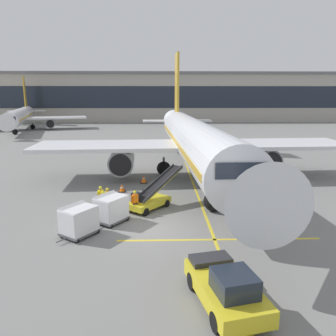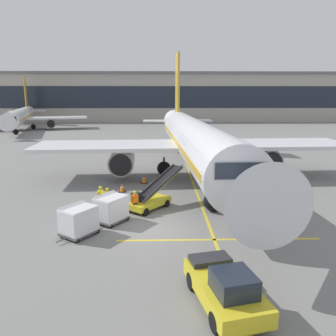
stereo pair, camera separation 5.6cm
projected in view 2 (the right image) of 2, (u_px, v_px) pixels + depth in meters
The scene contains 16 objects.
ground_plane at pixel (150, 229), 20.77m from camera, with size 600.00×600.00×0.00m, color slate.
parked_airplane at pixel (193, 140), 33.03m from camera, with size 31.87×41.97×14.19m.
belt_loader at pixel (151, 197), 24.40m from camera, with size 4.41×4.94×2.82m.
baggage_cart_lead at pixel (110, 208), 21.66m from camera, with size 2.46×2.69×1.91m.
baggage_cart_second at pixel (78, 220), 19.60m from camera, with size 2.46×2.69×1.91m.
pushback_tug at pixel (225, 287), 13.02m from camera, with size 3.02×4.76×1.83m.
ground_crew_by_loader at pixel (135, 201), 23.12m from camera, with size 0.49×0.41×1.74m.
ground_crew_by_carts at pixel (101, 196), 24.20m from camera, with size 0.45×0.43×1.74m.
ground_crew_marshaller at pixel (108, 198), 23.80m from camera, with size 0.57×0.27×1.74m.
ground_crew_wingwalker at pixel (103, 201), 23.03m from camera, with size 0.48×0.42×1.74m.
safety_cone_engine_keepout at pixel (144, 179), 31.53m from camera, with size 0.68×0.68×0.76m.
safety_cone_wingtip at pixel (122, 188), 28.60m from camera, with size 0.61×0.61×0.69m.
apron_guidance_line_lead_in at pixel (191, 178), 33.16m from camera, with size 0.20×110.00×0.01m.
apron_guidance_line_stop_bar at pixel (219, 240), 19.19m from camera, with size 12.00×0.20×0.01m.
terminal_building at pixel (161, 97), 107.97m from camera, with size 119.11×19.71×15.12m.
distant_airplane at pixel (20, 116), 78.30m from camera, with size 31.38×39.41×13.28m.
Camera 2 is at (0.66, -19.43, 8.34)m, focal length 34.89 mm.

